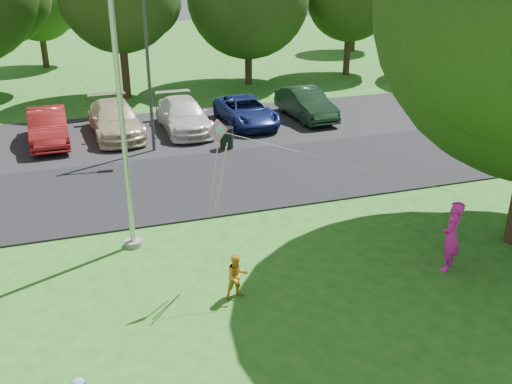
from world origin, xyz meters
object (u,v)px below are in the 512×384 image
object	(u,v)px
flagpole	(120,101)
woman	(451,236)
trash_can	(227,139)
kite	(225,151)
child_yellow	(237,276)
street_lamp	(154,53)

from	to	relation	value
flagpole	woman	bearing A→B (deg)	-26.92
flagpole	trash_can	bearing A→B (deg)	56.79
woman	kite	xyz separation A→B (m)	(-5.58, 1.28, 2.48)
woman	child_yellow	bearing A→B (deg)	-45.66
trash_can	woman	size ratio (longest dim) A/B	0.50
flagpole	woman	distance (m)	9.13
woman	trash_can	bearing A→B (deg)	-116.68
child_yellow	street_lamp	bearing A→B (deg)	83.88
trash_can	child_yellow	xyz separation A→B (m)	(-2.75, -10.72, 0.09)
flagpole	street_lamp	bearing A→B (deg)	75.11
street_lamp	child_yellow	distance (m)	11.89
trash_can	woman	xyz separation A→B (m)	(2.84, -11.18, 0.48)
kite	trash_can	bearing A→B (deg)	58.50
woman	child_yellow	size ratio (longest dim) A/B	1.68
woman	child_yellow	world-z (taller)	woman
street_lamp	woman	world-z (taller)	street_lamp
trash_can	woman	bearing A→B (deg)	-75.76
flagpole	child_yellow	bearing A→B (deg)	-59.14
flagpole	trash_can	xyz separation A→B (m)	(4.78, 7.31, -3.69)
flagpole	child_yellow	xyz separation A→B (m)	(2.04, -3.41, -3.60)
flagpole	street_lamp	xyz separation A→B (m)	(2.12, 7.98, -0.16)
street_lamp	trash_can	distance (m)	4.48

